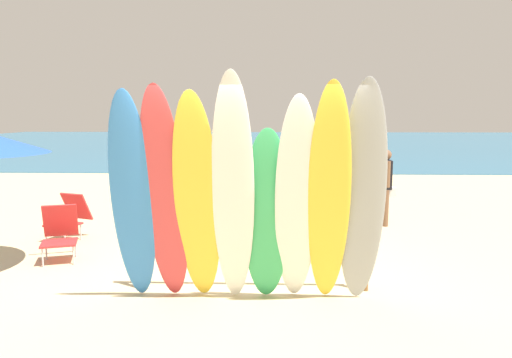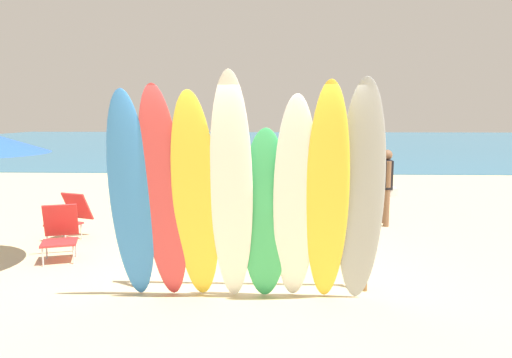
% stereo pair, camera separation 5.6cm
% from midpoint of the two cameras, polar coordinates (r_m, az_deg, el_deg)
% --- Properties ---
extents(ground, '(60.00, 60.00, 0.00)m').
position_cam_midpoint_polar(ground, '(19.92, 1.20, 1.46)').
color(ground, '#D3BC8C').
extents(ocean_water, '(60.00, 40.00, 0.02)m').
position_cam_midpoint_polar(ocean_water, '(37.47, 1.64, 4.46)').
color(ocean_water, teal).
rests_on(ocean_water, ground).
extents(surfboard_rack, '(3.03, 0.07, 0.74)m').
position_cam_midpoint_polar(surfboard_rack, '(6.03, -0.97, -7.87)').
color(surfboard_rack, brown).
rests_on(surfboard_rack, ground).
extents(surfboard_blue_0, '(0.54, 0.78, 2.48)m').
position_cam_midpoint_polar(surfboard_blue_0, '(5.58, -14.83, -2.43)').
color(surfboard_blue_0, '#337AD1').
rests_on(surfboard_blue_0, ground).
extents(surfboard_red_1, '(0.54, 0.77, 2.54)m').
position_cam_midpoint_polar(surfboard_red_1, '(5.48, -11.14, -2.22)').
color(surfboard_red_1, '#D13D42').
rests_on(surfboard_red_1, ground).
extents(surfboard_yellow_2, '(0.53, 0.82, 2.47)m').
position_cam_midpoint_polar(surfboard_yellow_2, '(5.39, -7.35, -2.66)').
color(surfboard_yellow_2, yellow).
rests_on(surfboard_yellow_2, ground).
extents(surfboard_white_3, '(0.50, 0.84, 2.66)m').
position_cam_midpoint_polar(surfboard_white_3, '(5.28, -3.06, -1.76)').
color(surfboard_white_3, white).
rests_on(surfboard_white_3, ground).
extents(surfboard_green_4, '(0.58, 0.55, 2.07)m').
position_cam_midpoint_polar(surfboard_green_4, '(5.48, 1.02, -4.54)').
color(surfboard_green_4, '#38B266').
rests_on(surfboard_green_4, ground).
extents(surfboard_white_5, '(0.49, 0.82, 2.43)m').
position_cam_midpoint_polar(surfboard_white_5, '(5.36, 4.58, -2.91)').
color(surfboard_white_5, white).
rests_on(surfboard_white_5, ground).
extents(surfboard_yellow_6, '(0.53, 0.92, 2.57)m').
position_cam_midpoint_polar(surfboard_yellow_6, '(5.31, 8.43, -2.31)').
color(surfboard_yellow_6, yellow).
rests_on(surfboard_yellow_6, ground).
extents(surfboard_grey_7, '(0.57, 0.75, 2.60)m').
position_cam_midpoint_polar(surfboard_grey_7, '(5.43, 12.31, -2.01)').
color(surfboard_grey_7, '#999EA3').
rests_on(surfboard_grey_7, ground).
extents(beachgoer_strolling, '(0.56, 0.24, 1.48)m').
position_cam_midpoint_polar(beachgoer_strolling, '(12.26, 0.56, 1.47)').
color(beachgoer_strolling, beige).
rests_on(beachgoer_strolling, ground).
extents(beachgoer_near_rack, '(0.43, 0.54, 1.64)m').
position_cam_midpoint_polar(beachgoer_near_rack, '(13.96, 4.64, 2.60)').
color(beachgoer_near_rack, brown).
rests_on(beachgoer_near_rack, ground).
extents(beachgoer_photographing, '(0.39, 0.57, 1.51)m').
position_cam_midpoint_polar(beachgoer_photographing, '(9.79, 15.08, -0.31)').
color(beachgoer_photographing, brown).
rests_on(beachgoer_photographing, ground).
extents(beach_chair_red, '(0.71, 0.84, 0.81)m').
position_cam_midpoint_polar(beach_chair_red, '(9.08, -21.52, -4.05)').
color(beach_chair_red, '#B7B7BC').
rests_on(beach_chair_red, ground).
extents(beach_chair_blue, '(0.56, 0.74, 0.82)m').
position_cam_midpoint_polar(beach_chair_blue, '(9.43, -13.16, -3.27)').
color(beach_chair_blue, '#B7B7BC').
rests_on(beach_chair_blue, ground).
extents(beach_chair_striped, '(0.68, 0.78, 0.83)m').
position_cam_midpoint_polar(beach_chair_striped, '(7.89, -22.64, -5.80)').
color(beach_chair_striped, '#B7B7BC').
rests_on(beach_chair_striped, ground).
extents(distant_boat, '(3.69, 1.31, 0.29)m').
position_cam_midpoint_polar(distant_boat, '(22.64, 0.61, 2.56)').
color(distant_boat, silver).
rests_on(distant_boat, ground).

